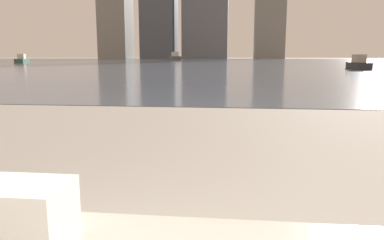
# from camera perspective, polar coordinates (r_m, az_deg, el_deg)

# --- Properties ---
(towel_stack) EXTENTS (0.24, 0.17, 0.16)m
(towel_stack) POSITION_cam_1_polar(r_m,az_deg,el_deg) (1.02, -24.92, -13.07)
(towel_stack) COLOR white
(towel_stack) RESTS_ON bathtub
(harbor_water) EXTENTS (180.00, 110.00, 0.01)m
(harbor_water) POSITION_cam_1_polar(r_m,az_deg,el_deg) (61.92, 6.14, 8.87)
(harbor_water) COLOR slate
(harbor_water) RESTS_ON ground_plane
(harbor_boat_1) EXTENTS (0.97, 2.74, 1.02)m
(harbor_boat_1) POSITION_cam_1_polar(r_m,az_deg,el_deg) (28.51, 24.06, 7.78)
(harbor_boat_1) COLOR #2D2D33
(harbor_boat_1) RESTS_ON harbor_water
(harbor_boat_2) EXTENTS (3.08, 4.71, 1.67)m
(harbor_boat_2) POSITION_cam_1_polar(r_m,az_deg,el_deg) (76.68, -2.60, 9.53)
(harbor_boat_2) COLOR #4C4C51
(harbor_boat_2) RESTS_ON harbor_water
(harbor_boat_3) EXTENTS (1.85, 3.22, 1.14)m
(harbor_boat_3) POSITION_cam_1_polar(r_m,az_deg,el_deg) (52.14, -24.51, 8.34)
(harbor_boat_3) COLOR #335647
(harbor_boat_3) RESTS_ON harbor_water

